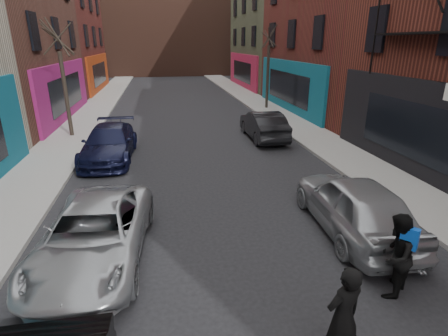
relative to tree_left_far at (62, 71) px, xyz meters
name	(u,v)px	position (x,y,z in m)	size (l,w,h in m)	color
sidewalk_left	(103,100)	(-0.05, 12.00, -3.31)	(2.50, 84.00, 0.13)	gray
sidewalk_right	(247,96)	(12.45, 12.00, -3.31)	(2.50, 84.00, 0.13)	gray
building_far	(166,25)	(6.20, 38.00, 3.62)	(40.00, 10.00, 14.00)	#47281E
tree_left_far	(62,71)	(0.00, 0.00, 0.00)	(2.00, 2.00, 6.50)	black
tree_right_far	(268,60)	(12.40, 6.00, 0.15)	(2.00, 2.00, 6.80)	black
parked_left_far	(95,234)	(3.00, -11.64, -2.72)	(2.19, 4.76, 1.32)	#92969A
parked_left_end	(109,143)	(2.42, -4.10, -2.68)	(1.97, 4.84, 1.41)	black
parked_right_far	(354,204)	(9.40, -11.50, -2.61)	(1.83, 4.54, 1.55)	#989CA0
parked_right_end	(263,125)	(9.76, -2.06, -2.66)	(1.52, 4.36, 1.44)	black
skateboarder	(343,317)	(7.06, -15.25, -2.43)	(0.62, 0.41, 1.70)	black
pedestrian	(395,255)	(8.89, -13.88, -2.51)	(1.06, 1.04, 1.73)	black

